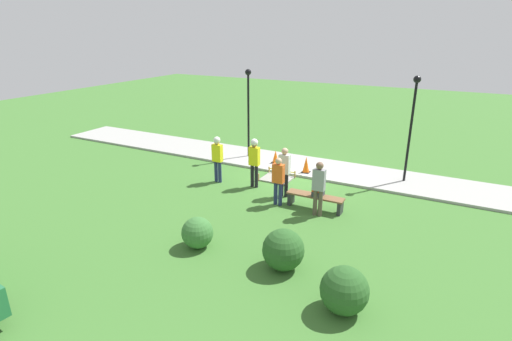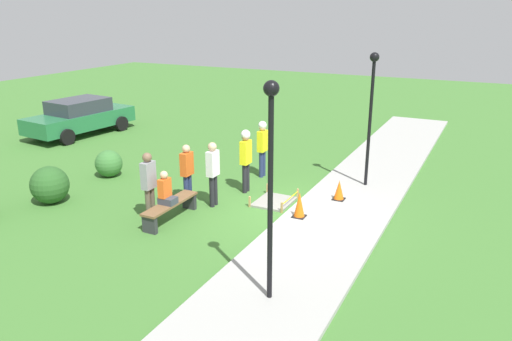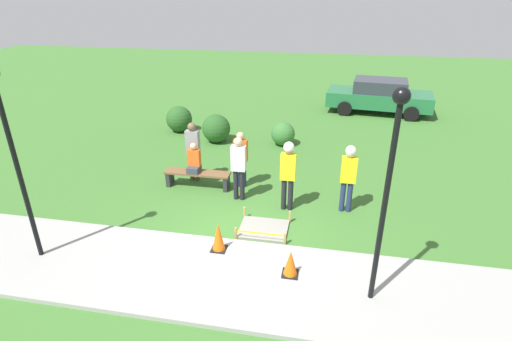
# 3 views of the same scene
# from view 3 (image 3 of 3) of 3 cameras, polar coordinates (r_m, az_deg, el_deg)

# --- Properties ---
(ground_plane) EXTENTS (60.00, 60.00, 0.00)m
(ground_plane) POSITION_cam_3_polar(r_m,az_deg,el_deg) (9.69, -3.35, -10.23)
(ground_plane) COLOR #3D702D
(sidewalk) EXTENTS (28.00, 2.66, 0.10)m
(sidewalk) POSITION_cam_3_polar(r_m,az_deg,el_deg) (8.64, -5.52, -14.92)
(sidewalk) COLOR #9E9E99
(sidewalk) RESTS_ON ground_plane
(wet_concrete_patch) EXTENTS (1.24, 1.05, 0.31)m
(wet_concrete_patch) POSITION_cam_3_polar(r_m,az_deg,el_deg) (10.10, 1.09, -8.34)
(wet_concrete_patch) COLOR gray
(wet_concrete_patch) RESTS_ON ground_plane
(traffic_cone_near_patch) EXTENTS (0.34, 0.34, 0.69)m
(traffic_cone_near_patch) POSITION_cam_3_polar(r_m,az_deg,el_deg) (9.13, -5.40, -9.39)
(traffic_cone_near_patch) COLOR black
(traffic_cone_near_patch) RESTS_ON sidewalk
(traffic_cone_far_patch) EXTENTS (0.34, 0.34, 0.58)m
(traffic_cone_far_patch) POSITION_cam_3_polar(r_m,az_deg,el_deg) (8.45, 4.95, -13.02)
(traffic_cone_far_patch) COLOR black
(traffic_cone_far_patch) RESTS_ON sidewalk
(park_bench) EXTENTS (1.99, 0.44, 0.51)m
(park_bench) POSITION_cam_3_polar(r_m,az_deg,el_deg) (12.13, -8.34, -0.81)
(park_bench) COLOR #2D2D33
(park_bench) RESTS_ON ground_plane
(person_seated_on_bench) EXTENTS (0.36, 0.44, 0.89)m
(person_seated_on_bench) POSITION_cam_3_polar(r_m,az_deg,el_deg) (12.00, -8.84, 1.45)
(person_seated_on_bench) COLOR #383D47
(person_seated_on_bench) RESTS_ON park_bench
(worker_supervisor) EXTENTS (0.40, 0.27, 1.90)m
(worker_supervisor) POSITION_cam_3_polar(r_m,az_deg,el_deg) (10.66, 13.09, -0.27)
(worker_supervisor) COLOR navy
(worker_supervisor) RESTS_ON ground_plane
(worker_assistant) EXTENTS (0.40, 0.28, 1.96)m
(worker_assistant) POSITION_cam_3_polar(r_m,az_deg,el_deg) (10.49, 4.61, 0.20)
(worker_assistant) COLOR black
(worker_assistant) RESTS_ON ground_plane
(bystander_in_orange_shirt) EXTENTS (0.40, 0.23, 1.74)m
(bystander_in_orange_shirt) POSITION_cam_3_polar(r_m,az_deg,el_deg) (11.80, -2.20, 2.04)
(bystander_in_orange_shirt) COLOR navy
(bystander_in_orange_shirt) RESTS_ON ground_plane
(bystander_in_gray_shirt) EXTENTS (0.40, 0.25, 1.87)m
(bystander_in_gray_shirt) POSITION_cam_3_polar(r_m,az_deg,el_deg) (11.03, -2.51, 0.84)
(bystander_in_gray_shirt) COLOR black
(bystander_in_gray_shirt) RESTS_ON ground_plane
(bystander_in_white_shirt) EXTENTS (0.40, 0.25, 1.88)m
(bystander_in_white_shirt) POSITION_cam_3_polar(r_m,az_deg,el_deg) (12.32, -8.98, 3.21)
(bystander_in_white_shirt) COLOR brown
(bystander_in_white_shirt) RESTS_ON ground_plane
(lamppost_near) EXTENTS (0.28, 0.28, 4.09)m
(lamppost_near) POSITION_cam_3_polar(r_m,az_deg,el_deg) (6.97, 18.55, -0.27)
(lamppost_near) COLOR black
(lamppost_near) RESTS_ON sidewalk
(lamppost_far) EXTENTS (0.28, 0.28, 4.16)m
(lamppost_far) POSITION_cam_3_polar(r_m,az_deg,el_deg) (9.19, -31.68, 3.57)
(lamppost_far) COLOR black
(lamppost_far) RESTS_ON sidewalk
(parked_car_green) EXTENTS (4.97, 2.53, 1.59)m
(parked_car_green) POSITION_cam_3_polar(r_m,az_deg,el_deg) (20.17, 17.16, 10.17)
(parked_car_green) COLOR #236B3D
(parked_car_green) RESTS_ON ground_plane
(shrub_rounded_near) EXTENTS (0.90, 0.90, 0.90)m
(shrub_rounded_near) POSITION_cam_3_polar(r_m,az_deg,el_deg) (15.28, 3.88, 5.25)
(shrub_rounded_near) COLOR #387033
(shrub_rounded_near) RESTS_ON ground_plane
(shrub_rounded_mid) EXTENTS (1.09, 1.09, 1.09)m
(shrub_rounded_mid) POSITION_cam_3_polar(r_m,az_deg,el_deg) (15.61, -5.71, 5.99)
(shrub_rounded_mid) COLOR #285623
(shrub_rounded_mid) RESTS_ON ground_plane
(shrub_rounded_far) EXTENTS (1.08, 1.08, 1.08)m
(shrub_rounded_far) POSITION_cam_3_polar(r_m,az_deg,el_deg) (17.02, -10.92, 7.23)
(shrub_rounded_far) COLOR #285623
(shrub_rounded_far) RESTS_ON ground_plane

